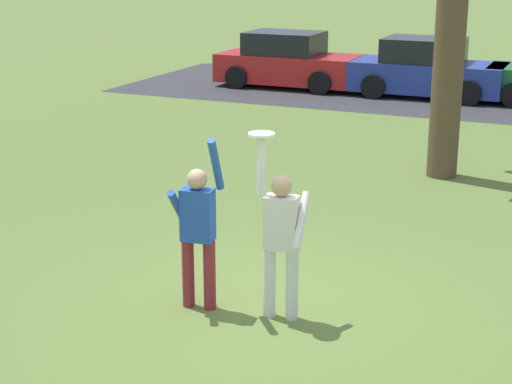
{
  "coord_description": "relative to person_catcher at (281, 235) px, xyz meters",
  "views": [
    {
      "loc": [
        3.57,
        -8.19,
        4.02
      ],
      "look_at": [
        -0.12,
        0.18,
        1.3
      ],
      "focal_mm": 58.5,
      "sensor_mm": 36.0,
      "label": 1
    }
  ],
  "objects": [
    {
      "name": "ground_plane",
      "position": [
        -0.36,
        0.23,
        -0.98
      ],
      "size": [
        120.0,
        120.0,
        0.0
      ],
      "primitive_type": "plane",
      "color": "olive"
    },
    {
      "name": "person_catcher",
      "position": [
        0.0,
        0.0,
        0.0
      ],
      "size": [
        0.56,
        0.49,
        2.08
      ],
      "rotation": [
        0.0,
        0.0,
        -3.01
      ],
      "color": "silver",
      "rests_on": "ground_plane"
    },
    {
      "name": "person_defender",
      "position": [
        -0.96,
        -0.12,
        -0.0
      ],
      "size": [
        0.58,
        0.49,
        2.04
      ],
      "rotation": [
        0.0,
        0.0,
        0.13
      ],
      "color": "maroon",
      "rests_on": "ground_plane"
    },
    {
      "name": "frisbee_disc",
      "position": [
        -0.22,
        -0.03,
        1.11
      ],
      "size": [
        0.29,
        0.29,
        0.02
      ],
      "primitive_type": "cylinder",
      "color": "white",
      "rests_on": "person_catcher"
    },
    {
      "name": "parked_car_red",
      "position": [
        -5.76,
        14.7,
        -0.25
      ],
      "size": [
        4.11,
        2.07,
        1.59
      ],
      "rotation": [
        0.0,
        0.0,
        0.01
      ],
      "color": "red",
      "rests_on": "ground_plane"
    },
    {
      "name": "parked_car_blue",
      "position": [
        -1.69,
        14.7,
        -0.25
      ],
      "size": [
        4.11,
        2.07,
        1.59
      ],
      "rotation": [
        0.0,
        0.0,
        0.01
      ],
      "color": "#233893",
      "rests_on": "ground_plane"
    },
    {
      "name": "parking_strip",
      "position": [
        0.03,
        14.95,
        -0.98
      ],
      "size": [
        20.74,
        6.4,
        0.01
      ],
      "primitive_type": "cube",
      "color": "#38383D",
      "rests_on": "ground_plane"
    },
    {
      "name": "bare_tree_tall",
      "position": [
        0.39,
        6.75,
        1.81
      ],
      "size": [
        2.02,
        1.99,
        5.76
      ],
      "color": "brown",
      "rests_on": "ground_plane"
    }
  ]
}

